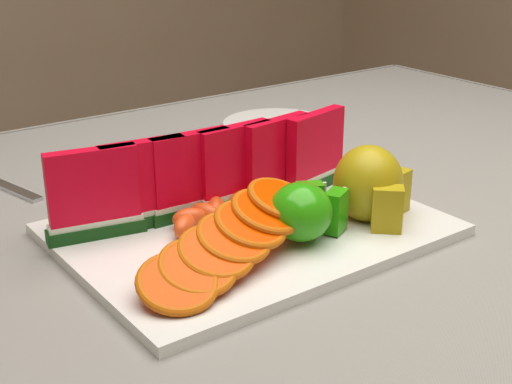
% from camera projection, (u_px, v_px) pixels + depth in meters
% --- Properties ---
extents(table, '(1.40, 0.90, 0.75)m').
position_uv_depth(table, '(269.00, 286.00, 0.90)').
color(table, '#4A2F1A').
rests_on(table, ground).
extents(tablecloth, '(1.53, 1.03, 0.20)m').
position_uv_depth(tablecloth, '(269.00, 241.00, 0.87)').
color(tablecloth, slate).
rests_on(tablecloth, table).
extents(platter, '(0.40, 0.30, 0.01)m').
position_uv_depth(platter, '(250.00, 230.00, 0.79)').
color(platter, silver).
rests_on(platter, tablecloth).
extents(apple_cluster, '(0.10, 0.08, 0.06)m').
position_uv_depth(apple_cluster, '(304.00, 211.00, 0.74)').
color(apple_cluster, '#227909').
rests_on(apple_cluster, platter).
extents(pear_cluster, '(0.11, 0.11, 0.09)m').
position_uv_depth(pear_cluster, '(371.00, 186.00, 0.80)').
color(pear_cluster, '#A08811').
rests_on(pear_cluster, platter).
extents(side_plate, '(0.23, 0.23, 0.01)m').
position_uv_depth(side_plate, '(277.00, 125.00, 1.18)').
color(side_plate, silver).
rests_on(side_plate, tablecloth).
extents(watermelon_row, '(0.39, 0.07, 0.10)m').
position_uv_depth(watermelon_row, '(214.00, 173.00, 0.81)').
color(watermelon_row, '#0D3510').
rests_on(watermelon_row, platter).
extents(orange_fan_front, '(0.25, 0.14, 0.06)m').
position_uv_depth(orange_fan_front, '(234.00, 238.00, 0.69)').
color(orange_fan_front, '#C64E00').
rests_on(orange_fan_front, platter).
extents(orange_fan_back, '(0.23, 0.10, 0.04)m').
position_uv_depth(orange_fan_back, '(162.00, 188.00, 0.84)').
color(orange_fan_back, '#C64E00').
rests_on(orange_fan_back, platter).
extents(tangerine_segments, '(0.16, 0.06, 0.02)m').
position_uv_depth(tangerine_segments, '(224.00, 209.00, 0.80)').
color(tangerine_segments, '#D2690A').
rests_on(tangerine_segments, platter).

